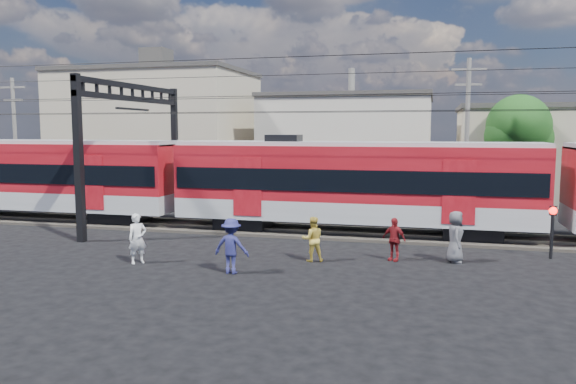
{
  "coord_description": "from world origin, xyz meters",
  "views": [
    {
      "loc": [
        4.28,
        -16.88,
        4.72
      ],
      "look_at": [
        -1.39,
        5.0,
        2.19
      ],
      "focal_mm": 35.0,
      "sensor_mm": 36.0,
      "label": 1
    }
  ],
  "objects_px": {
    "pedestrian_a": "(138,239)",
    "crossing_signal": "(552,222)",
    "commuter_train": "(358,182)",
    "pedestrian_c": "(231,246)"
  },
  "relations": [
    {
      "from": "pedestrian_a",
      "to": "pedestrian_c",
      "type": "distance_m",
      "value": 3.73
    },
    {
      "from": "crossing_signal",
      "to": "commuter_train",
      "type": "bearing_deg",
      "value": 158.58
    },
    {
      "from": "pedestrian_c",
      "to": "crossing_signal",
      "type": "distance_m",
      "value": 11.69
    },
    {
      "from": "pedestrian_c",
      "to": "crossing_signal",
      "type": "height_order",
      "value": "crossing_signal"
    },
    {
      "from": "commuter_train",
      "to": "pedestrian_a",
      "type": "height_order",
      "value": "commuter_train"
    },
    {
      "from": "commuter_train",
      "to": "pedestrian_a",
      "type": "bearing_deg",
      "value": -132.76
    },
    {
      "from": "pedestrian_a",
      "to": "crossing_signal",
      "type": "height_order",
      "value": "crossing_signal"
    },
    {
      "from": "pedestrian_a",
      "to": "pedestrian_c",
      "type": "xyz_separation_m",
      "value": [
        3.7,
        -0.5,
        0.03
      ]
    },
    {
      "from": "pedestrian_a",
      "to": "crossing_signal",
      "type": "distance_m",
      "value": 14.98
    },
    {
      "from": "commuter_train",
      "to": "crossing_signal",
      "type": "distance_m",
      "value": 8.13
    }
  ]
}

